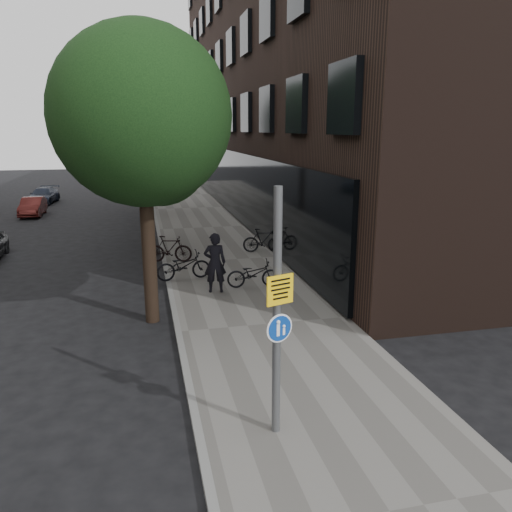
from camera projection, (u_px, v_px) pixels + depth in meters
name	position (u px, v px, depth m)	size (l,w,h in m)	color
ground	(296.00, 394.00, 9.68)	(120.00, 120.00, 0.00)	black
sidewalk	(224.00, 261.00, 19.16)	(4.50, 60.00, 0.12)	slate
curb_edge	(165.00, 265.00, 18.67)	(0.15, 60.00, 0.13)	slate
building_right_dark_brick	(324.00, 61.00, 30.07)	(12.00, 40.00, 18.00)	black
street_tree_near	(145.00, 124.00, 12.25)	(4.40, 4.40, 7.50)	black
street_tree_mid	(142.00, 126.00, 20.28)	(5.00, 5.00, 7.80)	black
street_tree_far	(141.00, 127.00, 28.78)	(5.00, 5.00, 7.80)	black
signpost	(277.00, 315.00, 7.81)	(0.45, 0.17, 4.06)	#595B5E
pedestrian	(215.00, 263.00, 15.17)	(0.67, 0.44, 1.85)	black
parked_bike_facade_near	(253.00, 274.00, 15.74)	(0.58, 1.67, 0.88)	black
parked_bike_facade_far	(263.00, 240.00, 20.20)	(0.46, 1.65, 0.99)	black
parked_bike_curb_near	(183.00, 266.00, 16.55)	(0.63, 1.80, 0.94)	black
parked_bike_curb_far	(169.00, 249.00, 18.71)	(0.47, 1.68, 1.01)	black
parked_car_mid	(33.00, 207.00, 29.47)	(1.14, 3.27, 1.08)	#581C19
parked_car_far	(43.00, 196.00, 34.36)	(1.51, 3.72, 1.08)	#1C2334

